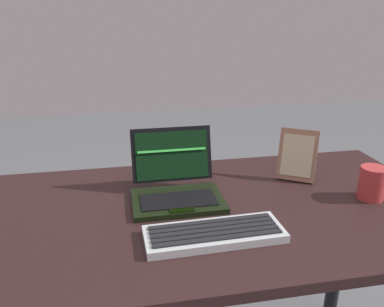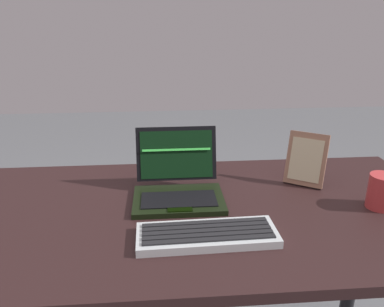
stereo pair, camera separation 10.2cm
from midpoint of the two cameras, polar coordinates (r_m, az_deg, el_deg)
desk at (r=1.11m, az=-0.50°, el=-12.71°), size 1.55×0.69×0.74m
laptop_front at (r=1.11m, az=0.57°, el=-4.81°), size 0.25×0.22×0.18m
external_keyboard at (r=0.94m, az=5.39°, el=-11.79°), size 0.33×0.13×0.02m
photo_frame at (r=1.25m, az=18.58°, el=-0.89°), size 0.13×0.11×0.16m
coffee_mug at (r=1.20m, az=28.24°, el=-4.95°), size 0.11×0.07×0.09m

